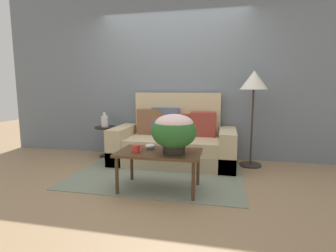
{
  "coord_description": "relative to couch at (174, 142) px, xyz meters",
  "views": [
    {
      "loc": [
        0.91,
        -3.26,
        1.21
      ],
      "look_at": [
        0.14,
        0.22,
        0.69
      ],
      "focal_mm": 28.13,
      "sensor_mm": 36.0,
      "label": 1
    }
  ],
  "objects": [
    {
      "name": "wall_back",
      "position": [
        -0.1,
        0.47,
        1.16
      ],
      "size": [
        6.4,
        0.12,
        2.98
      ],
      "primitive_type": "cube",
      "color": "slate",
      "rests_on": "ground"
    },
    {
      "name": "snack_bowl",
      "position": [
        -0.08,
        -1.09,
        0.17
      ],
      "size": [
        0.13,
        0.13,
        0.07
      ],
      "color": "silver",
      "rests_on": "coffee_table"
    },
    {
      "name": "side_table",
      "position": [
        -1.24,
        0.1,
        0.04
      ],
      "size": [
        0.38,
        0.38,
        0.54
      ],
      "color": "black",
      "rests_on": "ground"
    },
    {
      "name": "potted_plant",
      "position": [
        0.24,
        -1.26,
        0.4
      ],
      "size": [
        0.51,
        0.51,
        0.45
      ],
      "color": "black",
      "rests_on": "coffee_table"
    },
    {
      "name": "coffee_table",
      "position": [
        0.05,
        -1.19,
        0.09
      ],
      "size": [
        0.97,
        0.58,
        0.47
      ],
      "color": "#442D1B",
      "rests_on": "ground"
    },
    {
      "name": "floor_lamp",
      "position": [
        1.21,
        0.07,
        0.9
      ],
      "size": [
        0.41,
        0.41,
        1.47
      ],
      "color": "#2D2823",
      "rests_on": "ground"
    },
    {
      "name": "coffee_mug",
      "position": [
        -0.19,
        -1.3,
        0.18
      ],
      "size": [
        0.13,
        0.09,
        0.09
      ],
      "color": "red",
      "rests_on": "coffee_table"
    },
    {
      "name": "area_rug",
      "position": [
        -0.1,
        -0.67,
        -0.33
      ],
      "size": [
        2.32,
        1.66,
        0.01
      ],
      "primitive_type": "cube",
      "color": "gray",
      "rests_on": "ground"
    },
    {
      "name": "couch",
      "position": [
        0.0,
        0.0,
        0.0
      ],
      "size": [
        1.94,
        0.9,
        1.13
      ],
      "color": "tan",
      "rests_on": "ground"
    },
    {
      "name": "table_vase",
      "position": [
        -1.26,
        0.09,
        0.31
      ],
      "size": [
        0.12,
        0.12,
        0.25
      ],
      "color": "silver",
      "rests_on": "side_table"
    },
    {
      "name": "ground_plane",
      "position": [
        -0.1,
        -0.86,
        -0.33
      ],
      "size": [
        14.0,
        14.0,
        0.0
      ],
      "primitive_type": "plane",
      "color": "#997A56"
    }
  ]
}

